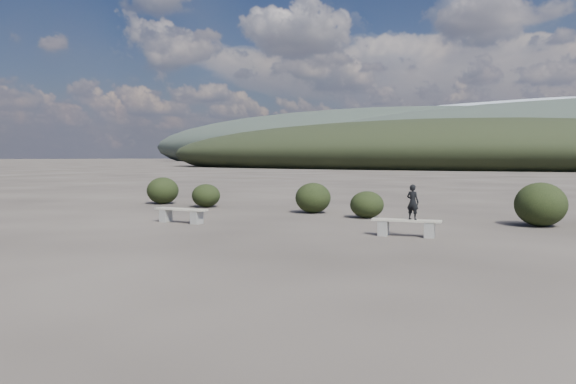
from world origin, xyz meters
The scene contains 9 objects.
ground centered at (0.00, 0.00, 0.00)m, with size 1200.00×1200.00×0.00m, color #302A25.
bench_left centered at (-3.47, 4.12, 0.27)m, with size 1.77×0.48×0.44m.
bench_right centered at (3.30, 4.85, 0.26)m, with size 1.74×0.68×0.43m.
seated_person centered at (3.45, 4.88, 0.87)m, with size 0.32×0.21×0.88m, color black.
shrub_a centered at (-6.29, 8.69, 0.46)m, with size 1.12×1.12×0.92m, color black.
shrub_b centered at (-1.53, 8.84, 0.54)m, with size 1.25×1.25×1.08m, color black.
shrub_c centered at (0.76, 8.30, 0.44)m, with size 1.10×1.10×0.88m, color black.
shrub_d centered at (5.88, 8.83, 0.63)m, with size 1.44×1.44×1.26m, color black.
shrub_f centered at (-8.86, 8.95, 0.56)m, with size 1.33×1.33×1.13m, color black.
Camera 1 is at (8.01, -8.55, 1.97)m, focal length 35.00 mm.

